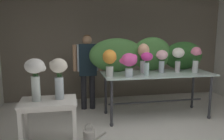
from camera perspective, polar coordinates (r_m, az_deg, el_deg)
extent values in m
plane|color=silver|center=(4.56, 5.26, -12.01)|extent=(7.14, 7.14, 0.00)
cube|color=#706656|center=(5.80, 1.08, 6.30)|extent=(5.49, 0.12, 2.66)
cube|color=silver|center=(4.57, 10.99, -0.85)|extent=(2.11, 0.84, 0.02)
cylinder|color=#38383D|center=(4.12, -0.11, -8.13)|extent=(0.05, 0.05, 0.85)
sphere|color=#38383D|center=(4.26, -0.11, -13.18)|extent=(0.07, 0.07, 0.07)
cylinder|color=#38383D|center=(4.84, 22.87, -6.17)|extent=(0.05, 0.05, 0.85)
sphere|color=#38383D|center=(4.96, 22.55, -10.56)|extent=(0.07, 0.07, 0.07)
cylinder|color=#38383D|center=(4.72, -1.55, -5.75)|extent=(0.05, 0.05, 0.85)
sphere|color=#38383D|center=(4.84, -1.53, -10.25)|extent=(0.07, 0.07, 0.07)
cylinder|color=#38383D|center=(5.36, 19.13, -4.39)|extent=(0.05, 0.05, 0.85)
sphere|color=#38383D|center=(5.46, 18.89, -8.40)|extent=(0.07, 0.07, 0.07)
cylinder|color=#38383D|center=(4.71, 10.76, -7.59)|extent=(1.91, 0.03, 0.03)
cube|color=silver|center=(3.42, -15.29, -7.40)|extent=(0.78, 0.52, 0.03)
cube|color=silver|center=(3.43, -15.25, -8.11)|extent=(0.72, 0.46, 0.06)
cube|color=silver|center=(3.39, -21.40, -14.43)|extent=(0.05, 0.05, 0.69)
cube|color=silver|center=(3.33, -9.06, -14.29)|extent=(0.05, 0.05, 0.69)
cube|color=silver|center=(3.79, -20.19, -11.70)|extent=(0.05, 0.05, 0.69)
cube|color=silver|center=(3.74, -9.28, -11.51)|extent=(0.05, 0.05, 0.69)
cylinder|color=#232328|center=(5.03, -6.92, -4.84)|extent=(0.12, 0.12, 0.84)
cylinder|color=#232328|center=(5.05, -4.85, -4.76)|extent=(0.12, 0.12, 0.84)
cube|color=#B2BCC6|center=(4.91, -6.03, 3.04)|extent=(0.43, 0.22, 0.54)
cube|color=#192833|center=(4.80, -5.91, 2.40)|extent=(0.36, 0.02, 0.66)
cylinder|color=tan|center=(4.90, -9.06, 2.90)|extent=(0.09, 0.09, 0.55)
cylinder|color=tan|center=(4.94, -3.03, 3.08)|extent=(0.09, 0.09, 0.55)
sphere|color=tan|center=(4.88, -6.11, 7.25)|extent=(0.20, 0.20, 0.20)
ellipsoid|color=brown|center=(4.89, -6.14, 8.02)|extent=(0.15, 0.15, 0.09)
ellipsoid|color=#477F3D|center=(4.59, 1.14, 3.66)|extent=(1.08, 0.26, 0.66)
ellipsoid|color=#477F3D|center=(4.79, 9.71, 3.89)|extent=(0.81, 0.25, 0.67)
ellipsoid|color=#2D6028|center=(5.07, 16.96, 3.38)|extent=(0.87, 0.25, 0.58)
cylinder|color=silver|center=(4.54, 7.62, 0.78)|extent=(0.12, 0.12, 0.23)
cylinder|color=#9EBCB2|center=(4.55, 7.60, -0.02)|extent=(0.11, 0.11, 0.10)
cylinder|color=#28562D|center=(4.53, 7.92, 1.61)|extent=(0.01, 0.01, 0.34)
cylinder|color=#28562D|center=(4.55, 7.60, 1.64)|extent=(0.01, 0.01, 0.34)
cylinder|color=#28562D|center=(4.53, 7.34, 1.61)|extent=(0.01, 0.01, 0.34)
cylinder|color=#28562D|center=(4.51, 7.68, 1.57)|extent=(0.01, 0.01, 0.34)
ellipsoid|color=#F4B78E|center=(4.50, 7.71, 4.76)|extent=(0.22, 0.22, 0.26)
sphere|color=#F4B78E|center=(4.52, 8.51, 4.30)|extent=(0.07, 0.07, 0.07)
cylinder|color=silver|center=(4.77, 19.65, 0.74)|extent=(0.11, 0.11, 0.23)
cylinder|color=#9EBCB2|center=(4.78, 19.61, -0.03)|extent=(0.10, 0.10, 0.10)
cylinder|color=#2D6028|center=(4.76, 19.95, 1.59)|extent=(0.01, 0.01, 0.36)
cylinder|color=#2D6028|center=(4.78, 19.63, 1.64)|extent=(0.01, 0.01, 0.36)
cylinder|color=#2D6028|center=(4.75, 19.54, 1.60)|extent=(0.01, 0.01, 0.36)
cylinder|color=#2D6028|center=(4.74, 19.81, 1.57)|extent=(0.01, 0.01, 0.36)
ellipsoid|color=pink|center=(4.73, 19.87, 4.34)|extent=(0.18, 0.18, 0.17)
sphere|color=pink|center=(4.71, 19.20, 4.22)|extent=(0.09, 0.09, 0.09)
sphere|color=pink|center=(4.74, 20.56, 3.99)|extent=(0.09, 0.09, 0.09)
ellipsoid|color=#28562D|center=(4.74, 19.41, 2.39)|extent=(0.08, 0.11, 0.03)
cylinder|color=silver|center=(4.11, -0.60, -0.40)|extent=(0.13, 0.13, 0.19)
cylinder|color=#9EBCB2|center=(4.12, -0.60, -1.12)|extent=(0.12, 0.12, 0.08)
cylinder|color=#387033|center=(4.11, -0.23, 0.34)|extent=(0.01, 0.01, 0.27)
cylinder|color=#387033|center=(4.14, -0.72, 0.39)|extent=(0.01, 0.01, 0.27)
cylinder|color=#387033|center=(4.10, -0.81, 0.30)|extent=(0.01, 0.01, 0.27)
cylinder|color=#387033|center=(4.08, -0.57, 0.26)|extent=(0.01, 0.01, 0.27)
ellipsoid|color=orange|center=(4.07, -0.61, 3.26)|extent=(0.24, 0.24, 0.25)
sphere|color=orange|center=(4.12, 0.52, 2.87)|extent=(0.09, 0.09, 0.09)
ellipsoid|color=#28562D|center=(4.07, -1.09, 1.11)|extent=(0.11, 0.09, 0.03)
cylinder|color=silver|center=(4.14, 4.16, -0.62)|extent=(0.14, 0.14, 0.15)
cylinder|color=#9EBCB2|center=(4.15, 4.15, -1.19)|extent=(0.13, 0.13, 0.06)
cylinder|color=#477F3D|center=(4.14, 4.49, 0.02)|extent=(0.01, 0.01, 0.22)
cylinder|color=#477F3D|center=(4.15, 3.81, 0.07)|extent=(0.01, 0.01, 0.22)
cylinder|color=#477F3D|center=(4.11, 4.14, -0.04)|extent=(0.01, 0.01, 0.22)
ellipsoid|color=#E54C9E|center=(4.10, 4.20, 2.52)|extent=(0.29, 0.29, 0.23)
sphere|color=#E54C9E|center=(4.09, 2.55, 2.25)|extent=(0.10, 0.10, 0.10)
sphere|color=#E54C9E|center=(4.15, 5.38, 3.04)|extent=(0.12, 0.12, 0.12)
cylinder|color=silver|center=(4.76, 15.72, 0.81)|extent=(0.10, 0.10, 0.21)
cylinder|color=#9EBCB2|center=(4.77, 15.68, 0.10)|extent=(0.09, 0.09, 0.09)
cylinder|color=#2D6028|center=(4.76, 15.93, 1.51)|extent=(0.01, 0.01, 0.31)
cylinder|color=#2D6028|center=(4.76, 15.69, 1.52)|extent=(0.01, 0.01, 0.31)
cylinder|color=#2D6028|center=(4.74, 15.53, 1.49)|extent=(0.01, 0.01, 0.31)
cylinder|color=#2D6028|center=(4.73, 15.94, 1.45)|extent=(0.01, 0.01, 0.31)
ellipsoid|color=white|center=(4.72, 15.87, 4.07)|extent=(0.23, 0.23, 0.20)
sphere|color=white|center=(4.67, 15.08, 4.10)|extent=(0.06, 0.06, 0.06)
sphere|color=white|center=(4.78, 16.48, 3.88)|extent=(0.08, 0.08, 0.08)
ellipsoid|color=#28562D|center=(4.71, 15.86, 2.27)|extent=(0.11, 0.08, 0.03)
cylinder|color=silver|center=(4.28, 8.43, 0.24)|extent=(0.09, 0.09, 0.24)
cylinder|color=#9EBCB2|center=(4.30, 8.40, -0.63)|extent=(0.08, 0.08, 0.10)
cylinder|color=#387033|center=(4.28, 8.60, 0.72)|extent=(0.01, 0.01, 0.29)
cylinder|color=#387033|center=(4.29, 8.31, 0.76)|extent=(0.01, 0.01, 0.29)
cylinder|color=#387033|center=(4.26, 8.17, 0.70)|extent=(0.01, 0.01, 0.29)
cylinder|color=#387033|center=(4.25, 8.53, 0.66)|extent=(0.01, 0.01, 0.29)
ellipsoid|color=#D1338E|center=(4.25, 8.51, 3.27)|extent=(0.22, 0.22, 0.16)
sphere|color=#D1338E|center=(4.22, 7.61, 3.23)|extent=(0.08, 0.08, 0.08)
cylinder|color=silver|center=(4.61, 11.99, 0.77)|extent=(0.11, 0.11, 0.23)
cylinder|color=#9EBCB2|center=(4.62, 11.96, -0.01)|extent=(0.10, 0.10, 0.10)
cylinder|color=#477F3D|center=(4.61, 12.19, 1.22)|extent=(0.01, 0.01, 0.28)
cylinder|color=#477F3D|center=(4.63, 11.85, 1.26)|extent=(0.01, 0.01, 0.28)
cylinder|color=#477F3D|center=(4.60, 11.85, 1.20)|extent=(0.01, 0.01, 0.28)
cylinder|color=#477F3D|center=(4.58, 12.17, 1.16)|extent=(0.01, 0.01, 0.28)
ellipsoid|color=#EFB2BC|center=(4.58, 12.10, 3.63)|extent=(0.22, 0.22, 0.19)
sphere|color=#EFB2BC|center=(4.53, 11.04, 3.47)|extent=(0.06, 0.06, 0.06)
sphere|color=#EFB2BC|center=(4.63, 12.77, 3.87)|extent=(0.06, 0.06, 0.06)
ellipsoid|color=#387033|center=(4.62, 12.37, 2.45)|extent=(0.11, 0.09, 0.03)
cylinder|color=silver|center=(3.39, -18.08, -4.38)|extent=(0.12, 0.12, 0.35)
cylinder|color=#9EBCB2|center=(3.41, -17.99, -5.97)|extent=(0.11, 0.11, 0.15)
cylinder|color=#2D6028|center=(3.38, -17.59, -3.57)|extent=(0.01, 0.01, 0.42)
cylinder|color=#2D6028|center=(3.41, -18.22, -3.50)|extent=(0.01, 0.01, 0.42)
cylinder|color=#2D6028|center=(3.38, -18.53, -3.62)|extent=(0.01, 0.01, 0.42)
cylinder|color=#2D6028|center=(3.35, -18.20, -3.72)|extent=(0.01, 0.01, 0.42)
ellipsoid|color=white|center=(3.32, -18.38, 0.95)|extent=(0.27, 0.27, 0.20)
sphere|color=white|center=(3.34, -16.65, 0.47)|extent=(0.10, 0.10, 0.10)
ellipsoid|color=#28562D|center=(3.34, -18.16, -1.17)|extent=(0.08, 0.11, 0.03)
cylinder|color=silver|center=(3.41, -12.73, -4.32)|extent=(0.12, 0.12, 0.31)
cylinder|color=#9EBCB2|center=(3.44, -12.68, -5.73)|extent=(0.11, 0.11, 0.13)
cylinder|color=#387033|center=(3.40, -12.24, -3.35)|extent=(0.01, 0.01, 0.41)
cylinder|color=#387033|center=(3.42, -12.81, -3.32)|extent=(0.01, 0.01, 0.41)
cylinder|color=#387033|center=(3.40, -13.11, -3.41)|extent=(0.01, 0.01, 0.41)
cylinder|color=#387033|center=(3.38, -12.73, -3.46)|extent=(0.01, 0.01, 0.41)
ellipsoid|color=silver|center=(3.35, -12.95, 1.05)|extent=(0.24, 0.24, 0.21)
sphere|color=silver|center=(3.37, -14.47, 1.51)|extent=(0.07, 0.07, 0.07)
sphere|color=silver|center=(3.38, -11.45, 0.81)|extent=(0.08, 0.08, 0.08)
ellipsoid|color=#28562D|center=(3.40, -12.73, -1.31)|extent=(0.09, 0.11, 0.03)
cylinder|color=#B7B2A8|center=(3.61, -5.62, -16.12)|extent=(0.18, 0.18, 0.24)
cylinder|color=#B7B2A8|center=(3.63, -2.84, -15.78)|extent=(0.18, 0.04, 0.14)
torus|color=#B7B2A8|center=(3.55, -5.67, -13.80)|extent=(0.13, 0.02, 0.13)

